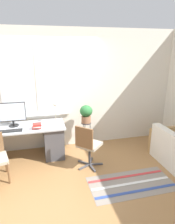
{
  "coord_description": "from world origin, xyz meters",
  "views": [
    {
      "loc": [
        -0.1,
        -3.68,
        2.24
      ],
      "look_at": [
        0.87,
        0.18,
        0.99
      ],
      "focal_mm": 32.0,
      "sensor_mm": 36.0,
      "label": 1
    }
  ],
  "objects_px": {
    "keyboard": "(11,131)",
    "potted_plant": "(86,113)",
    "office_chair_swivel": "(88,145)",
    "plant_stand": "(86,127)",
    "monitor": "(12,113)",
    "book_stack": "(37,126)",
    "mouse": "(26,130)",
    "desk_lamp": "(55,110)"
  },
  "relations": [
    {
      "from": "book_stack",
      "to": "potted_plant",
      "type": "bearing_deg",
      "value": 14.77
    },
    {
      "from": "book_stack",
      "to": "potted_plant",
      "type": "relative_size",
      "value": 0.46
    },
    {
      "from": "monitor",
      "to": "keyboard",
      "type": "bearing_deg",
      "value": -95.05
    },
    {
      "from": "monitor",
      "to": "potted_plant",
      "type": "bearing_deg",
      "value": 0.51
    },
    {
      "from": "plant_stand",
      "to": "potted_plant",
      "type": "relative_size",
      "value": 1.63
    },
    {
      "from": "office_chair_swivel",
      "to": "plant_stand",
      "type": "distance_m",
      "value": 0.78
    },
    {
      "from": "office_chair_swivel",
      "to": "potted_plant",
      "type": "relative_size",
      "value": 2.21
    },
    {
      "from": "monitor",
      "to": "office_chair_swivel",
      "type": "relative_size",
      "value": 0.59
    },
    {
      "from": "potted_plant",
      "to": "monitor",
      "type": "bearing_deg",
      "value": -179.49
    },
    {
      "from": "plant_stand",
      "to": "potted_plant",
      "type": "height_order",
      "value": "potted_plant"
    },
    {
      "from": "monitor",
      "to": "plant_stand",
      "type": "distance_m",
      "value": 1.61
    },
    {
      "from": "desk_lamp",
      "to": "plant_stand",
      "type": "relative_size",
      "value": 0.67
    },
    {
      "from": "keyboard",
      "to": "potted_plant",
      "type": "relative_size",
      "value": 1.06
    },
    {
      "from": "office_chair_swivel",
      "to": "potted_plant",
      "type": "bearing_deg",
      "value": -56.33
    },
    {
      "from": "office_chair_swivel",
      "to": "mouse",
      "type": "bearing_deg",
      "value": 23.73
    },
    {
      "from": "keyboard",
      "to": "plant_stand",
      "type": "bearing_deg",
      "value": 10.76
    },
    {
      "from": "desk_lamp",
      "to": "mouse",
      "type": "bearing_deg",
      "value": -154.75
    },
    {
      "from": "book_stack",
      "to": "office_chair_swivel",
      "type": "height_order",
      "value": "office_chair_swivel"
    },
    {
      "from": "monitor",
      "to": "mouse",
      "type": "bearing_deg",
      "value": -49.16
    },
    {
      "from": "keyboard",
      "to": "potted_plant",
      "type": "distance_m",
      "value": 1.61
    },
    {
      "from": "desk_lamp",
      "to": "book_stack",
      "type": "height_order",
      "value": "desk_lamp"
    },
    {
      "from": "monitor",
      "to": "plant_stand",
      "type": "xyz_separation_m",
      "value": [
        1.55,
        0.01,
        -0.44
      ]
    },
    {
      "from": "mouse",
      "to": "plant_stand",
      "type": "xyz_separation_m",
      "value": [
        1.29,
        0.32,
        -0.18
      ]
    },
    {
      "from": "monitor",
      "to": "book_stack",
      "type": "bearing_deg",
      "value": -30.2
    },
    {
      "from": "book_stack",
      "to": "plant_stand",
      "type": "distance_m",
      "value": 1.14
    },
    {
      "from": "keyboard",
      "to": "office_chair_swivel",
      "type": "distance_m",
      "value": 1.51
    },
    {
      "from": "desk_lamp",
      "to": "potted_plant",
      "type": "xyz_separation_m",
      "value": [
        0.68,
        0.03,
        -0.13
      ]
    },
    {
      "from": "potted_plant",
      "to": "desk_lamp",
      "type": "bearing_deg",
      "value": -177.35
    },
    {
      "from": "mouse",
      "to": "plant_stand",
      "type": "distance_m",
      "value": 1.34
    },
    {
      "from": "mouse",
      "to": "book_stack",
      "type": "height_order",
      "value": "book_stack"
    },
    {
      "from": "desk_lamp",
      "to": "book_stack",
      "type": "relative_size",
      "value": 2.4
    },
    {
      "from": "monitor",
      "to": "desk_lamp",
      "type": "relative_size",
      "value": 1.19
    },
    {
      "from": "mouse",
      "to": "monitor",
      "type": "bearing_deg",
      "value": 130.84
    },
    {
      "from": "office_chair_swivel",
      "to": "plant_stand",
      "type": "height_order",
      "value": "office_chair_swivel"
    },
    {
      "from": "mouse",
      "to": "keyboard",
      "type": "bearing_deg",
      "value": 176.55
    },
    {
      "from": "mouse",
      "to": "office_chair_swivel",
      "type": "height_order",
      "value": "office_chair_swivel"
    },
    {
      "from": "desk_lamp",
      "to": "plant_stand",
      "type": "xyz_separation_m",
      "value": [
        0.68,
        0.03,
        -0.45
      ]
    },
    {
      "from": "mouse",
      "to": "plant_stand",
      "type": "bearing_deg",
      "value": 13.81
    },
    {
      "from": "mouse",
      "to": "desk_lamp",
      "type": "height_order",
      "value": "desk_lamp"
    },
    {
      "from": "book_stack",
      "to": "plant_stand",
      "type": "height_order",
      "value": "book_stack"
    },
    {
      "from": "desk_lamp",
      "to": "plant_stand",
      "type": "height_order",
      "value": "desk_lamp"
    },
    {
      "from": "keyboard",
      "to": "office_chair_swivel",
      "type": "relative_size",
      "value": 0.48
    }
  ]
}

